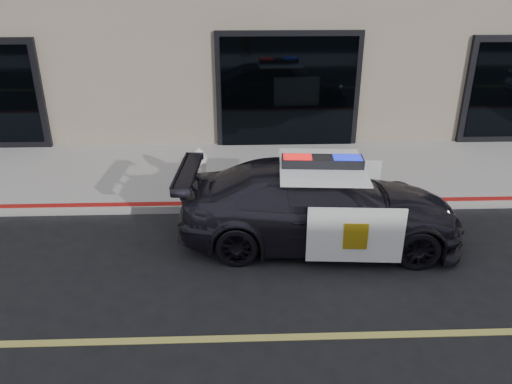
{
  "coord_description": "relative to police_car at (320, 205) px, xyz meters",
  "views": [
    {
      "loc": [
        -2.2,
        -4.89,
        4.25
      ],
      "look_at": [
        -1.94,
        2.2,
        1.0
      ],
      "focal_mm": 35.0,
      "sensor_mm": 36.0,
      "label": 1
    }
  ],
  "objects": [
    {
      "name": "ground",
      "position": [
        0.89,
        -2.38,
        -0.67
      ],
      "size": [
        120.0,
        120.0,
        0.0
      ],
      "primitive_type": "plane",
      "color": "black",
      "rests_on": "ground"
    },
    {
      "name": "sidewalk_n",
      "position": [
        0.89,
        2.87,
        -0.6
      ],
      "size": [
        60.0,
        3.5,
        0.15
      ],
      "primitive_type": "cube",
      "color": "gray",
      "rests_on": "ground"
    },
    {
      "name": "police_car",
      "position": [
        0.0,
        0.0,
        0.0
      ],
      "size": [
        2.52,
        4.85,
        1.5
      ],
      "color": "black",
      "rests_on": "ground"
    },
    {
      "name": "fire_hydrant",
      "position": [
        -2.1,
        1.86,
        -0.12
      ],
      "size": [
        0.39,
        0.54,
        0.86
      ],
      "color": "beige",
      "rests_on": "sidewalk_n"
    }
  ]
}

